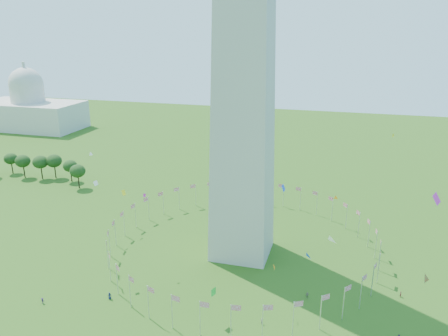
{
  "coord_description": "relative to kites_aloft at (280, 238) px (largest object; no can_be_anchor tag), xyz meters",
  "views": [
    {
      "loc": [
        27.4,
        -67.45,
        66.24
      ],
      "look_at": [
        -1.5,
        35.0,
        31.82
      ],
      "focal_mm": 35.0,
      "sensor_mm": 36.0,
      "label": 1
    }
  ],
  "objects": [
    {
      "name": "flag_ring",
      "position": [
        -15.61,
        28.73,
        -16.47
      ],
      "size": [
        80.24,
        80.24,
        9.0
      ],
      "color": "silver",
      "rests_on": "ground"
    },
    {
      "name": "capitol_building",
      "position": [
        -195.61,
        158.73,
        2.03
      ],
      "size": [
        70.0,
        35.0,
        46.0
      ],
      "primitive_type": null,
      "color": "beige",
      "rests_on": "ground"
    },
    {
      "name": "kites_aloft",
      "position": [
        0.0,
        0.0,
        0.0
      ],
      "size": [
        116.55,
        59.95,
        38.25
      ],
      "color": "blue",
      "rests_on": "ground"
    },
    {
      "name": "tree_line_west",
      "position": [
        -121.54,
        69.53,
        -15.73
      ],
      "size": [
        55.25,
        15.59,
        11.06
      ],
      "color": "#234A18",
      "rests_on": "ground"
    }
  ]
}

